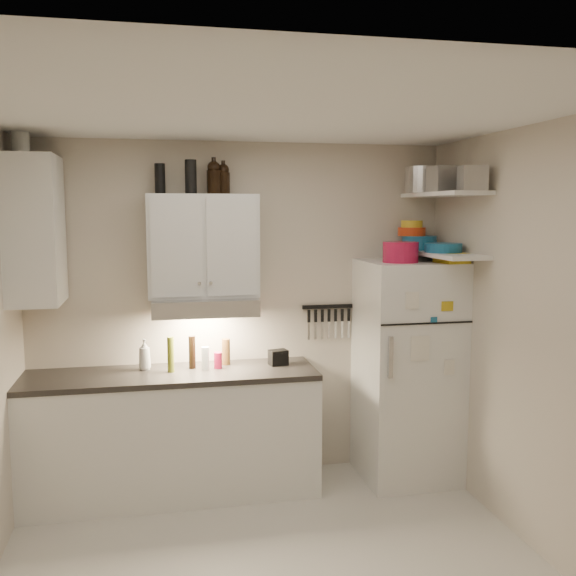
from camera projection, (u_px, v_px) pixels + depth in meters
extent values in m
cube|color=beige|center=(278.00, 576.00, 3.69)|extent=(3.20, 3.00, 0.02)
cube|color=white|center=(277.00, 110.00, 3.37)|extent=(3.20, 3.00, 0.02)
cube|color=beige|center=(241.00, 311.00, 5.00)|extent=(3.20, 0.02, 2.60)
cube|color=beige|center=(540.00, 341.00, 3.86)|extent=(0.02, 3.00, 2.60)
cube|color=white|center=(173.00, 436.00, 4.69)|extent=(2.10, 0.60, 0.88)
cube|color=#2A2724|center=(171.00, 375.00, 4.63)|extent=(2.10, 0.62, 0.04)
cube|color=white|center=(203.00, 246.00, 4.70)|extent=(0.80, 0.33, 0.75)
cube|color=white|center=(35.00, 230.00, 4.32)|extent=(0.33, 0.55, 1.00)
cube|color=silver|center=(204.00, 306.00, 4.69)|extent=(0.76, 0.46, 0.12)
cube|color=white|center=(407.00, 370.00, 4.96)|extent=(0.70, 0.68, 1.70)
cube|color=white|center=(444.00, 194.00, 4.71)|extent=(0.30, 0.95, 0.03)
cube|color=white|center=(442.00, 254.00, 4.76)|extent=(0.30, 0.95, 0.03)
cube|color=black|center=(328.00, 307.00, 5.11)|extent=(0.42, 0.02, 0.03)
cylinder|color=#AA133A|center=(400.00, 252.00, 4.73)|extent=(0.28, 0.28, 0.15)
cube|color=gold|center=(452.00, 258.00, 4.68)|extent=(0.21, 0.25, 0.08)
cylinder|color=silver|center=(413.00, 254.00, 4.88)|extent=(0.07, 0.07, 0.11)
cylinder|color=silver|center=(423.00, 180.00, 4.90)|extent=(0.30, 0.30, 0.20)
cube|color=#AAAAAD|center=(443.00, 179.00, 4.60)|extent=(0.20, 0.18, 0.18)
cube|color=#AAAAAD|center=(473.00, 178.00, 4.31)|extent=(0.19, 0.19, 0.17)
cylinder|color=#16577D|center=(419.00, 243.00, 5.04)|extent=(0.27, 0.27, 0.11)
cylinder|color=red|center=(412.00, 232.00, 5.05)|extent=(0.22, 0.22, 0.07)
cylinder|color=gold|center=(412.00, 224.00, 5.04)|extent=(0.17, 0.17, 0.05)
cylinder|color=#16577D|center=(443.00, 248.00, 4.71)|extent=(0.30, 0.30, 0.07)
cylinder|color=black|center=(191.00, 177.00, 4.60)|extent=(0.09, 0.09, 0.24)
cylinder|color=black|center=(160.00, 179.00, 4.64)|extent=(0.08, 0.08, 0.22)
cylinder|color=silver|center=(20.00, 143.00, 4.24)|extent=(0.15, 0.15, 0.16)
imported|color=white|center=(145.00, 353.00, 4.69)|extent=(0.12, 0.13, 0.25)
cylinder|color=brown|center=(226.00, 352.00, 4.85)|extent=(0.07, 0.07, 0.20)
cylinder|color=olive|center=(171.00, 355.00, 4.62)|extent=(0.06, 0.06, 0.26)
cylinder|color=black|center=(192.00, 352.00, 4.73)|extent=(0.06, 0.06, 0.24)
cylinder|color=silver|center=(205.00, 358.00, 4.70)|extent=(0.06, 0.06, 0.17)
cylinder|color=#AA133A|center=(218.00, 360.00, 4.74)|extent=(0.08, 0.08, 0.12)
cube|color=black|center=(278.00, 357.00, 4.85)|extent=(0.15, 0.12, 0.11)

